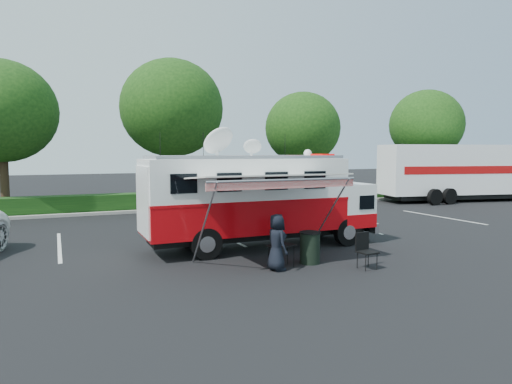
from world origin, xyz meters
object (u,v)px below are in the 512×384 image
semi_trailer (468,171)px  folding_table (281,246)px  trash_bin (310,247)px  command_truck (260,199)px

semi_trailer → folding_table: bearing=-151.1°
trash_bin → semi_trailer: bearing=30.1°
folding_table → trash_bin: (0.98, 0.02, -0.12)m
trash_bin → semi_trailer: 21.95m
command_truck → trash_bin: 3.00m
folding_table → semi_trailer: (19.93, 10.99, 1.41)m
folding_table → semi_trailer: size_ratio=0.07×
folding_table → command_truck: bearing=78.4°
folding_table → semi_trailer: bearing=28.9°
folding_table → trash_bin: size_ratio=0.94×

